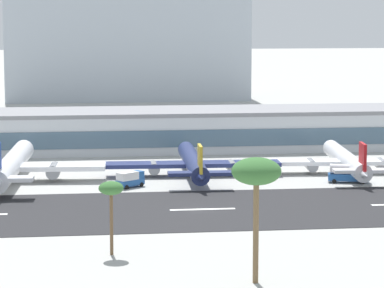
% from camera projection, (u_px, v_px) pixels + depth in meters
% --- Properties ---
extents(ground_plane, '(1400.00, 1400.00, 0.00)m').
position_uv_depth(ground_plane, '(196.00, 210.00, 181.62)').
color(ground_plane, '#A8A8A3').
extents(runway_strip, '(800.00, 36.71, 0.08)m').
position_uv_depth(runway_strip, '(196.00, 210.00, 181.77)').
color(runway_strip, '#262628').
rests_on(runway_strip, ground_plane).
extents(runway_centreline_dash_4, '(12.00, 1.20, 0.01)m').
position_uv_depth(runway_centreline_dash_4, '(203.00, 209.00, 181.91)').
color(runway_centreline_dash_4, white).
rests_on(runway_centreline_dash_4, runway_strip).
extents(terminal_building, '(173.81, 22.23, 10.43)m').
position_uv_depth(terminal_building, '(168.00, 130.00, 258.01)').
color(terminal_building, silver).
rests_on(terminal_building, ground_plane).
extents(distant_hotel_block, '(95.36, 38.22, 49.00)m').
position_uv_depth(distant_hotel_block, '(127.00, 38.00, 401.59)').
color(distant_hotel_block, '#A8B2BC').
rests_on(distant_hotel_block, ground_plane).
extents(airliner_navy_tail_gate_0, '(40.14, 51.51, 10.75)m').
position_uv_depth(airliner_navy_tail_gate_0, '(11.00, 166.00, 209.91)').
color(airliner_navy_tail_gate_0, white).
rests_on(airliner_navy_tail_gate_0, ground_plane).
extents(airliner_gold_tail_gate_1, '(38.39, 43.93, 9.16)m').
position_uv_depth(airliner_gold_tail_gate_1, '(193.00, 163.00, 217.00)').
color(airliner_gold_tail_gate_1, navy).
rests_on(airliner_gold_tail_gate_1, ground_plane).
extents(airliner_red_tail_gate_2, '(35.52, 43.45, 9.07)m').
position_uv_depth(airliner_red_tail_gate_2, '(347.00, 161.00, 220.47)').
color(airliner_red_tail_gate_2, white).
rests_on(airliner_red_tail_gate_2, ground_plane).
extents(service_box_truck_0, '(6.16, 5.66, 3.25)m').
position_uv_depth(service_box_truck_0, '(130.00, 179.00, 204.24)').
color(service_box_truck_0, '#23569E').
rests_on(service_box_truck_0, ground_plane).
extents(service_fuel_truck_2, '(8.88, 4.68, 3.95)m').
position_uv_depth(service_fuel_truck_2, '(349.00, 173.00, 209.74)').
color(service_fuel_truck_2, '#23569E').
rests_on(service_fuel_truck_2, ground_plane).
extents(palm_tree_0, '(6.63, 6.63, 16.98)m').
position_uv_depth(palm_tree_0, '(256.00, 174.00, 131.70)').
color(palm_tree_0, brown).
rests_on(palm_tree_0, ground_plane).
extents(palm_tree_1, '(3.73, 3.73, 11.14)m').
position_uv_depth(palm_tree_1, '(111.00, 191.00, 147.52)').
color(palm_tree_1, brown).
rests_on(palm_tree_1, ground_plane).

